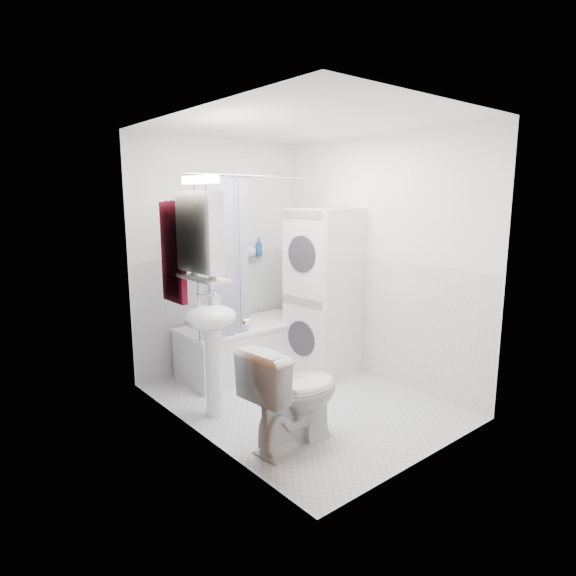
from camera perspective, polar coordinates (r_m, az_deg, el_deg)
floor at (r=4.46m, az=1.40°, el=-13.18°), size 2.60×2.60×0.00m
room_walls at (r=4.09m, az=1.49°, el=6.25°), size 2.60×2.60×2.60m
wainscot at (r=4.47m, az=-1.04°, el=-4.94°), size 1.98×2.58×2.58m
door at (r=3.16m, az=-4.99°, el=-4.03°), size 0.05×2.00×2.00m
bathtub at (r=5.07m, az=-5.09°, el=-6.81°), size 1.35×0.64×0.52m
tub_spout at (r=5.31m, az=-5.44°, el=0.15°), size 0.04×0.12×0.04m
curtain_rod at (r=4.63m, az=-3.56°, el=13.10°), size 1.53×0.02×0.02m
shower_curtain at (r=4.44m, az=-7.54°, el=3.43°), size 0.55×0.02×1.45m
sink at (r=3.98m, az=-9.07°, el=-5.47°), size 0.44×0.37×1.04m
medicine_cabinet at (r=3.64m, az=-10.42°, el=6.79°), size 0.13×0.50×0.71m
shelf at (r=3.69m, az=-10.03°, el=1.14°), size 0.18×0.54×0.02m
shower_caddy at (r=5.28m, az=-4.99°, el=3.52°), size 0.22×0.06×0.02m
towel at (r=3.98m, az=-13.44°, el=4.37°), size 0.07×0.34×0.83m
washer_dryer at (r=4.93m, az=4.24°, el=-0.51°), size 0.65×0.64×1.70m
toilet at (r=3.59m, az=0.69°, el=-12.54°), size 0.82×0.51×0.77m
soap_pump at (r=3.95m, az=-8.73°, el=-1.89°), size 0.08×0.17×0.08m
shelf_bottle at (r=3.56m, az=-8.85°, el=1.60°), size 0.07×0.18×0.07m
shelf_cup at (r=3.79m, az=-10.97°, el=2.30°), size 0.10×0.09×0.10m
shampoo_a at (r=5.30m, az=-4.52°, el=4.39°), size 0.13×0.17×0.13m
shampoo_b at (r=5.37m, az=-3.46°, el=4.21°), size 0.08×0.21×0.08m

